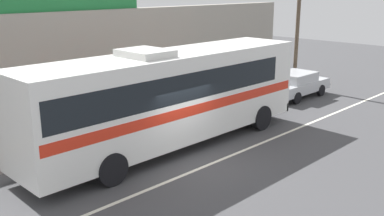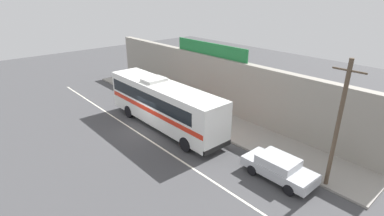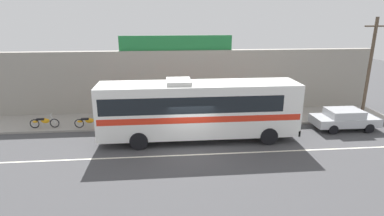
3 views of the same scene
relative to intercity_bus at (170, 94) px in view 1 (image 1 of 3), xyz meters
name	(u,v)px [view 1 (image 1 of 3)]	position (x,y,z in m)	size (l,w,h in m)	color
ground_plane	(187,160)	(-0.48, -1.38, -2.07)	(70.00, 70.00, 0.00)	#444447
sidewalk_slab	(102,126)	(-0.48, 3.82, -2.00)	(30.00, 3.60, 0.14)	gray
storefront_facade	(71,66)	(-0.48, 5.97, 0.33)	(30.00, 0.70, 4.80)	gray
road_center_stripe	(204,167)	(-0.48, -2.18, -2.06)	(30.00, 0.14, 0.01)	silver
intercity_bus	(170,94)	(0.00, 0.00, 0.00)	(11.86, 2.62, 3.78)	white
parked_car	(295,84)	(10.00, 0.89, -1.33)	(4.22, 1.90, 1.37)	#B7BABF
utility_pole	(298,22)	(12.19, 2.32, 1.76)	(1.60, 0.22, 7.12)	brown
motorcycle_blue	(27,144)	(-4.31, 2.65, -1.50)	(1.86, 0.56, 0.94)	black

